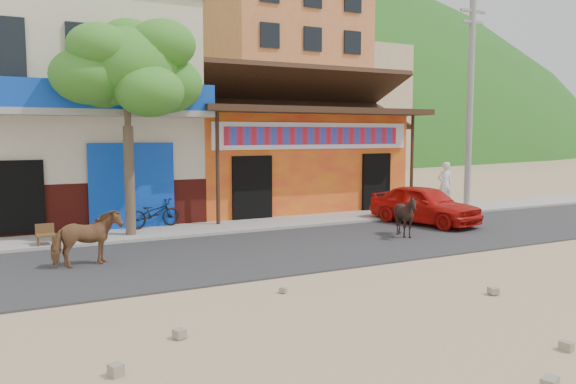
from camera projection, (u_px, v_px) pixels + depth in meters
name	position (u px, v px, depth m)	size (l,w,h in m)	color
ground	(393.00, 264.00, 12.63)	(120.00, 120.00, 0.00)	#9E825B
road	(334.00, 244.00, 14.84)	(60.00, 5.00, 0.04)	#28282B
sidewalk	(276.00, 224.00, 17.93)	(60.00, 2.00, 0.12)	gray
dance_club	(277.00, 162.00, 22.20)	(8.00, 6.00, 3.60)	orange
cafe_building	(74.00, 116.00, 18.61)	(7.00, 6.00, 7.00)	beige
apartment_front	(279.00, 88.00, 37.34)	(9.00, 9.00, 12.00)	#CC723F
apartment_rear	(343.00, 109.00, 46.85)	(8.00, 8.00, 10.00)	tan
hillside	(61.00, 65.00, 73.32)	(100.00, 40.00, 24.00)	#194C14
tree	(128.00, 126.00, 15.34)	(3.00, 3.00, 6.00)	#2D721E
utility_pole	(470.00, 102.00, 21.25)	(0.24, 0.24, 8.00)	gray
cow_tan	(87.00, 239.00, 12.16)	(0.65, 1.43, 1.21)	brown
cow_dark	(406.00, 216.00, 15.65)	(0.96, 1.08, 1.19)	black
red_car	(424.00, 204.00, 17.94)	(1.48, 3.68, 1.25)	red
scooter	(154.00, 213.00, 16.75)	(0.58, 1.65, 0.87)	black
pedestrian	(445.00, 184.00, 21.96)	(0.62, 0.41, 1.71)	white
cafe_chair_right	(45.00, 226.00, 14.15)	(0.45, 0.45, 0.96)	#4D2C19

